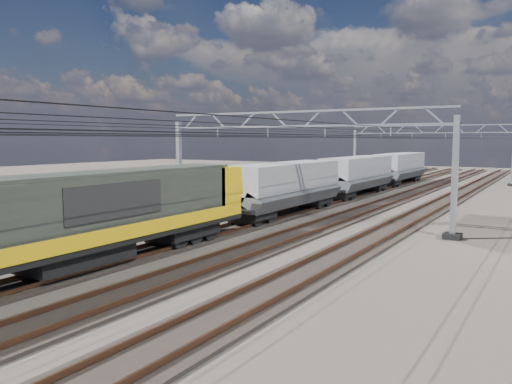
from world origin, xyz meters
The scene contains 12 objects.
ground centered at (0.00, 0.00, 0.00)m, with size 160.00×160.00×0.00m, color black.
track_outer_west centered at (-6.00, 0.00, 0.07)m, with size 2.60×140.00×0.30m.
track_loco centered at (-2.00, 0.00, 0.07)m, with size 2.60×140.00×0.30m.
track_inner_east centered at (2.00, 0.00, 0.07)m, with size 2.60×140.00×0.30m.
track_outer_east centered at (6.00, 0.00, 0.07)m, with size 2.60×140.00×0.30m.
catenary_gantry_mid centered at (0.00, 4.00, 3.91)m, with size 19.90×0.90×7.11m.
catenary_gantry_far centered at (0.00, 40.00, 3.91)m, with size 19.90×0.90×7.11m.
overhead_wires centered at (0.00, 8.00, 5.75)m, with size 12.03×140.00×0.53m.
locomotive centered at (-2.00, -11.18, 2.33)m, with size 2.76×21.10×3.62m.
hopper_wagon_lead centered at (-2.00, 6.51, 2.23)m, with size 3.38×13.00×3.25m.
hopper_wagon_mid centered at (-2.00, 20.71, 2.23)m, with size 3.38×13.00×3.25m.
hopper_wagon_third centered at (-2.00, 34.91, 2.23)m, with size 3.38×13.00×3.25m.
Camera 1 is at (14.34, -24.00, 5.31)m, focal length 35.00 mm.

